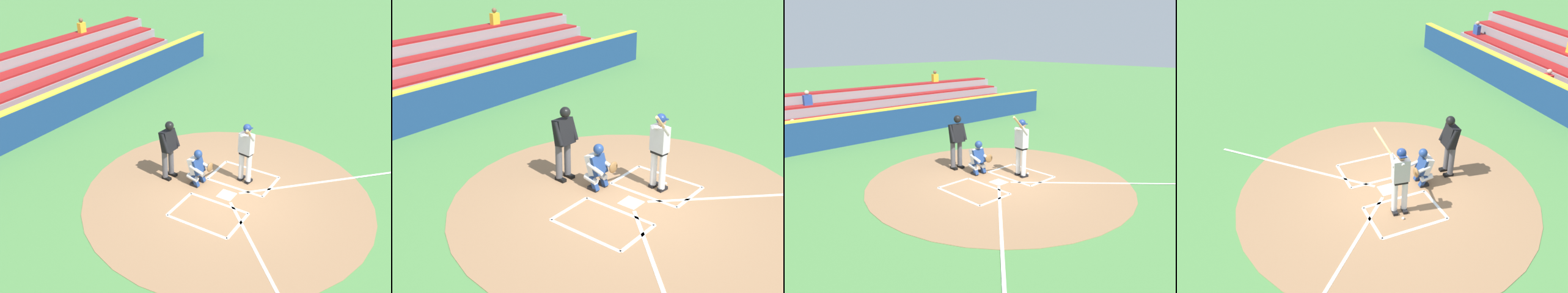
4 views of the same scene
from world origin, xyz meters
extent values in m
plane|color=#4C8442|center=(0.00, 0.00, 0.00)|extent=(120.00, 120.00, 0.00)
cylinder|color=#99704C|center=(0.00, 0.00, 0.01)|extent=(8.00, 8.00, 0.01)
cube|color=white|center=(0.00, 0.00, 0.01)|extent=(0.44, 0.44, 0.01)
cube|color=white|center=(-1.05, -0.90, 0.01)|extent=(1.20, 0.08, 0.01)
cube|color=white|center=(-1.05, 0.90, 0.01)|extent=(1.20, 0.08, 0.01)
cube|color=white|center=(-0.45, 0.00, 0.01)|extent=(0.08, 1.80, 0.01)
cube|color=white|center=(-1.65, 0.00, 0.01)|extent=(0.08, 1.80, 0.01)
cube|color=white|center=(1.05, -0.90, 0.01)|extent=(1.20, 0.08, 0.01)
cube|color=white|center=(1.05, 0.90, 0.01)|extent=(1.20, 0.08, 0.01)
cube|color=white|center=(0.45, 0.00, 0.01)|extent=(0.08, 1.80, 0.01)
cube|color=white|center=(1.65, 0.00, 0.01)|extent=(0.08, 1.80, 0.01)
cube|color=white|center=(2.10, 2.10, 0.01)|extent=(3.73, 3.73, 0.01)
cube|color=white|center=(-2.10, 2.10, 0.01)|extent=(3.73, 3.73, 0.01)
cylinder|color=white|center=(-0.93, -0.03, 0.50)|extent=(0.15, 0.15, 0.84)
cube|color=black|center=(-0.97, -0.03, 0.04)|extent=(0.28, 0.16, 0.09)
cylinder|color=white|center=(-0.89, 0.23, 0.50)|extent=(0.15, 0.15, 0.84)
cube|color=black|center=(-0.93, 0.23, 0.04)|extent=(0.28, 0.16, 0.09)
cube|color=black|center=(-0.91, 0.10, 0.97)|extent=(0.27, 0.37, 0.10)
cube|color=#BCBCBC|center=(-0.91, 0.10, 1.28)|extent=(0.30, 0.43, 0.60)
sphere|color=#9E7051|center=(-0.93, 0.10, 1.69)|extent=(0.21, 0.21, 0.21)
sphere|color=navy|center=(-0.91, 0.10, 1.76)|extent=(0.23, 0.23, 0.23)
cube|color=navy|center=(-1.02, 0.11, 1.73)|extent=(0.13, 0.18, 0.02)
cylinder|color=#BCBCBC|center=(-0.86, 0.08, 1.56)|extent=(0.44, 0.15, 0.21)
cylinder|color=#BCBCBC|center=(-0.83, 0.28, 1.56)|extent=(0.28, 0.13, 0.29)
cylinder|color=tan|center=(-0.46, 0.36, 1.86)|extent=(0.71, 0.27, 0.53)
cylinder|color=tan|center=(-0.79, 0.26, 1.62)|extent=(0.09, 0.10, 0.08)
cube|color=black|center=(-0.24, -1.00, 0.04)|extent=(0.13, 0.27, 0.09)
cube|color=navy|center=(-0.24, -0.96, 0.20)|extent=(0.13, 0.25, 0.37)
cylinder|color=silver|center=(-0.25, -1.06, 0.28)|extent=(0.17, 0.37, 0.21)
cube|color=black|center=(0.07, -1.02, 0.04)|extent=(0.13, 0.27, 0.09)
cube|color=navy|center=(0.08, -0.98, 0.20)|extent=(0.13, 0.25, 0.37)
cylinder|color=silver|center=(0.07, -1.08, 0.28)|extent=(0.17, 0.37, 0.21)
cube|color=silver|center=(-0.09, -1.08, 0.62)|extent=(0.42, 0.38, 0.52)
cube|color=navy|center=(-0.08, -0.97, 0.62)|extent=(0.43, 0.24, 0.46)
sphere|color=brown|center=(-0.08, -1.01, 0.99)|extent=(0.21, 0.21, 0.21)
sphere|color=navy|center=(-0.08, -0.99, 1.01)|extent=(0.24, 0.24, 0.24)
cylinder|color=silver|center=(-0.28, -0.90, 0.60)|extent=(0.12, 0.45, 0.20)
cylinder|color=silver|center=(0.12, -0.92, 0.60)|extent=(0.12, 0.45, 0.20)
ellipsoid|color=brown|center=(-0.27, -0.70, 0.57)|extent=(0.29, 0.12, 0.28)
cylinder|color=#4C4C51|center=(-0.09, -1.94, 0.51)|extent=(0.16, 0.16, 0.86)
cube|color=black|center=(-0.08, -1.89, 0.04)|extent=(0.16, 0.29, 0.09)
cylinder|color=#4C4C51|center=(0.19, -1.96, 0.51)|extent=(0.16, 0.16, 0.86)
cube|color=black|center=(0.20, -1.91, 0.04)|extent=(0.16, 0.29, 0.09)
cube|color=black|center=(0.06, -1.91, 1.25)|extent=(0.47, 0.40, 0.66)
sphere|color=brown|center=(0.06, -1.87, 1.72)|extent=(0.22, 0.22, 0.22)
sphere|color=black|center=(0.06, -1.85, 1.74)|extent=(0.25, 0.25, 0.25)
cylinder|color=black|center=(-0.17, -1.81, 1.28)|extent=(0.13, 0.29, 0.56)
cylinder|color=black|center=(0.30, -1.86, 1.28)|extent=(0.13, 0.29, 0.56)
sphere|color=white|center=(-1.23, 0.14, 0.04)|extent=(0.07, 0.07, 0.07)
cube|color=red|center=(3.14, -8.47, 0.76)|extent=(0.36, 0.22, 0.46)
sphere|color=beige|center=(3.14, -8.47, 1.10)|extent=(0.20, 0.20, 0.20)
cube|color=#284C9E|center=(9.13, -9.32, 1.21)|extent=(0.36, 0.22, 0.46)
sphere|color=tan|center=(9.13, -9.32, 1.55)|extent=(0.20, 0.20, 0.20)
camera|label=1|loc=(9.32, 4.73, 7.20)|focal=41.14mm
camera|label=2|loc=(8.20, 5.43, 5.65)|focal=46.62mm
camera|label=3|loc=(8.10, 7.73, 4.20)|focal=35.48mm
camera|label=4|loc=(-7.63, 3.66, 6.57)|focal=35.70mm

